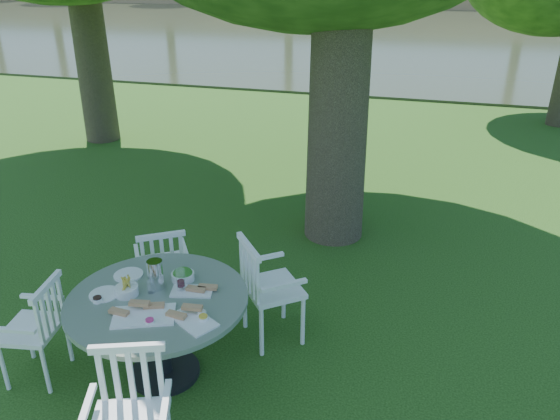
% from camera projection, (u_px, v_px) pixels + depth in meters
% --- Properties ---
extents(ground, '(140.00, 140.00, 0.00)m').
position_uv_depth(ground, '(275.00, 294.00, 5.53)').
color(ground, '#14380B').
rests_on(ground, ground).
extents(table, '(1.39, 1.39, 0.74)m').
position_uv_depth(table, '(159.00, 313.00, 4.22)').
color(table, black).
rests_on(table, ground).
extents(chair_ne, '(0.66, 0.67, 0.97)m').
position_uv_depth(chair_ne, '(262.00, 283.00, 4.65)').
color(chair_ne, white).
rests_on(chair_ne, ground).
extents(chair_nw, '(0.59, 0.58, 0.87)m').
position_uv_depth(chair_nw, '(163.00, 263.00, 5.08)').
color(chair_nw, white).
rests_on(chair_nw, ground).
extents(chair_sw, '(0.48, 0.50, 0.87)m').
position_uv_depth(chair_sw, '(41.00, 323.00, 4.24)').
color(chair_sw, white).
rests_on(chair_sw, ground).
extents(chair_se, '(0.59, 0.58, 0.93)m').
position_uv_depth(chair_se, '(131.00, 406.00, 3.40)').
color(chair_se, white).
rests_on(chair_se, ground).
extents(tableware, '(1.12, 0.84, 0.24)m').
position_uv_depth(tableware, '(156.00, 289.00, 4.17)').
color(tableware, white).
rests_on(tableware, table).
extents(river, '(100.00, 28.00, 0.12)m').
position_uv_depth(river, '(415.00, 33.00, 25.63)').
color(river, '#2A321D').
rests_on(river, ground).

